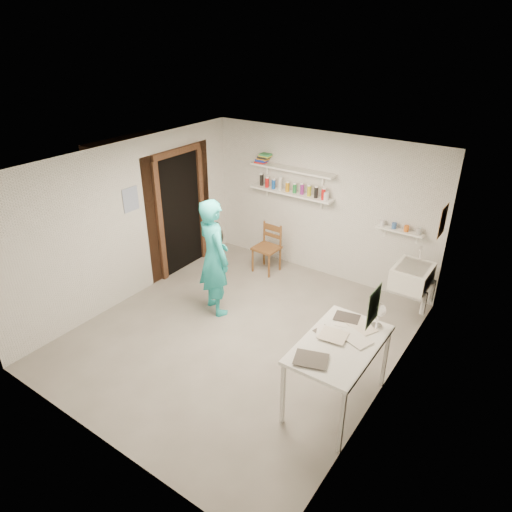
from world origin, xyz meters
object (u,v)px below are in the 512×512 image
Objects in this scene: belfast_sink at (412,276)px; wooden_chair at (267,248)px; work_table at (337,373)px; desk_lamp at (379,310)px; man at (214,257)px; wall_clock at (217,232)px.

wooden_chair is at bearing 179.03° from belfast_sink.
work_table is 8.00× the size of desk_lamp.
man is 0.37m from wall_clock.
wall_clock is at bearing 170.89° from desk_lamp.
belfast_sink is 0.34× the size of man.
man is at bearing 175.07° from desk_lamp.
wall_clock is (-0.09, 0.20, 0.29)m from man.
wall_clock is at bearing -41.55° from man.
work_table is at bearing 3.28° from wall_clock.
belfast_sink is 0.69× the size of wooden_chair.
man is at bearing -85.11° from wooden_chair.
desk_lamp is at bearing -160.71° from man.
desk_lamp is (2.60, -0.42, -0.11)m from wall_clock.
wall_clock is 0.25× the size of work_table.
belfast_sink is at bearing -125.81° from man.
belfast_sink is at bearing 2.00° from wooden_chair.
wall_clock is 0.36× the size of wooden_chair.
desk_lamp is at bearing -86.58° from belfast_sink.
wall_clock is at bearing -154.57° from belfast_sink.
belfast_sink is at bearing 93.42° from desk_lamp.
desk_lamp is (2.51, -0.22, 0.18)m from man.
belfast_sink is 0.48× the size of work_table.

